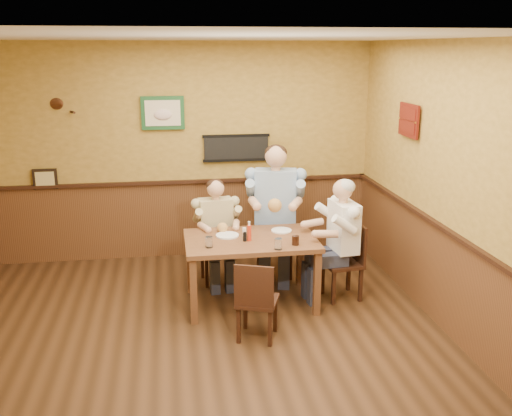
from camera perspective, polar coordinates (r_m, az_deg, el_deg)
The scene contains 17 objects.
room at distance 5.15m, azimuth -5.48°, elevation 4.14°, with size 5.02×5.03×2.81m.
dining_table at distance 6.13m, azimuth -0.54°, elevation -3.87°, with size 1.40×0.90×0.75m.
chair_back_left at distance 6.80m, azimuth -3.98°, elevation -4.23°, with size 0.37×0.37×0.79m, color #331B10, non-canonical shape.
chair_back_right at distance 6.98m, azimuth 1.92°, elevation -2.68°, with size 0.47×0.47×1.02m, color #331B10, non-canonical shape.
chair_right_end at distance 6.42m, azimuth 8.60°, elevation -5.30°, with size 0.40×0.40×0.86m, color #331B10, non-canonical shape.
chair_near_side at distance 5.51m, azimuth 0.14°, elevation -9.07°, with size 0.37×0.37×0.81m, color #331B10, non-canonical shape.
diner_tan_shirt at distance 6.74m, azimuth -4.01°, elevation -2.88°, with size 0.52×0.52×1.13m, color beige, non-canonical shape.
diner_blue_polo at distance 6.91m, azimuth 1.94°, elevation -0.97°, with size 0.67×0.67×1.45m, color #89A8CE, non-canonical shape.
diner_white_elder at distance 6.36m, azimuth 8.67°, elevation -3.76°, with size 0.56×0.56×1.22m, color white, non-canonical shape.
water_glass_left at distance 5.83m, azimuth -4.72°, elevation -3.41°, with size 0.08×0.08×0.11m, color silver.
water_glass_mid at distance 5.76m, azimuth 2.24°, elevation -3.61°, with size 0.08×0.08×0.12m, color white.
cola_tumbler at distance 5.90m, azimuth 3.97°, elevation -3.25°, with size 0.07×0.07×0.10m, color black.
hot_sauce_bottle at distance 6.00m, azimuth -0.69°, elevation -2.42°, with size 0.05×0.05×0.19m, color red.
salt_shaker at distance 6.15m, azimuth -1.18°, elevation -2.42°, with size 0.04×0.04×0.10m, color white.
pepper_shaker at distance 6.00m, azimuth -1.13°, elevation -2.89°, with size 0.04×0.04×0.10m, color black.
plate_far_left at distance 6.18m, azimuth -2.89°, elevation -2.75°, with size 0.25×0.25×0.02m, color white.
plate_far_right at distance 6.34m, azimuth 2.56°, elevation -2.25°, with size 0.23×0.23×0.02m, color white.
Camera 1 is at (-0.16, -4.86, 2.72)m, focal length 40.00 mm.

